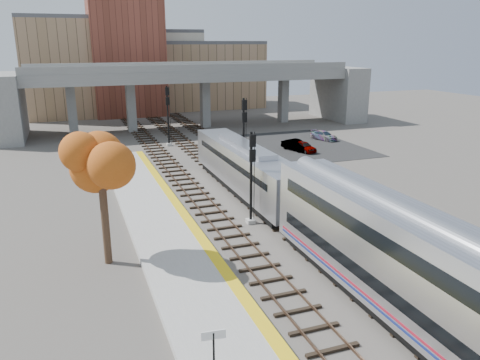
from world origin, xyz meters
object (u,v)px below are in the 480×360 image
object	(u,v)px
signal_mast_near	(251,181)
car_a	(304,146)
locomotive	(245,167)
signal_mast_far	(168,116)
car_b	(296,145)
car_c	(324,135)
tree	(100,162)
coach	(445,290)
signal_mast_mid	(244,137)

from	to	relation	value
signal_mast_near	car_a	distance (m)	23.66
car_a	locomotive	bearing A→B (deg)	-145.82
signal_mast_far	car_a	world-z (taller)	signal_mast_far
car_b	car_c	bearing A→B (deg)	16.91
tree	coach	bearing A→B (deg)	-47.07
signal_mast_mid	car_c	size ratio (longest dim) A/B	1.87
signal_mast_near	tree	bearing A→B (deg)	-164.33
locomotive	signal_mast_near	distance (m)	7.03
signal_mast_near	signal_mast_mid	distance (m)	12.99
signal_mast_near	signal_mast_far	size ratio (longest dim) A/B	0.90
signal_mast_near	tree	distance (m)	10.89
signal_mast_near	signal_mast_mid	bearing A→B (deg)	71.59
coach	car_c	world-z (taller)	coach
locomotive	signal_mast_far	world-z (taller)	signal_mast_far
signal_mast_near	car_b	bearing A→B (deg)	55.53
tree	car_c	size ratio (longest dim) A/B	2.07
locomotive	signal_mast_near	size ratio (longest dim) A/B	2.89
coach	car_c	size ratio (longest dim) A/B	6.32
locomotive	signal_mast_near	xyz separation A→B (m)	(-2.10, -6.65, 0.91)
signal_mast_near	tree	xyz separation A→B (m)	(-10.11, -2.84, 2.88)
locomotive	tree	bearing A→B (deg)	-142.16
tree	car_c	world-z (taller)	tree
signal_mast_mid	car_a	xyz separation A→B (m)	(9.99, 6.52, -3.07)
locomotive	signal_mast_mid	size ratio (longest dim) A/B	2.58
locomotive	coach	world-z (taller)	coach
coach	car_a	bearing A→B (deg)	70.99
car_b	locomotive	bearing A→B (deg)	-148.97
signal_mast_far	tree	xyz separation A→B (m)	(-10.11, -30.51, 2.36)
signal_mast_mid	signal_mast_far	xyz separation A→B (m)	(-4.10, 15.36, -0.02)
signal_mast_mid	car_c	distance (m)	19.93
signal_mast_far	signal_mast_mid	bearing A→B (deg)	-75.05
car_c	locomotive	bearing A→B (deg)	-154.62
car_a	car_c	size ratio (longest dim) A/B	0.91
coach	signal_mast_mid	distance (m)	28.36
car_b	car_c	xyz separation A→B (m)	(6.32, 4.37, -0.07)
signal_mast_mid	tree	world-z (taller)	tree
car_b	coach	bearing A→B (deg)	-125.57
signal_mast_mid	car_a	bearing A→B (deg)	33.16
coach	car_a	xyz separation A→B (m)	(11.99, 34.80, -2.14)
signal_mast_mid	signal_mast_near	bearing A→B (deg)	-108.41
signal_mast_mid	locomotive	bearing A→B (deg)	-109.43
locomotive	car_a	distance (m)	17.18
coach	signal_mast_far	xyz separation A→B (m)	(-2.10, 43.63, 0.91)
signal_mast_mid	signal_mast_far	world-z (taller)	signal_mast_mid
locomotive	signal_mast_mid	world-z (taller)	signal_mast_mid
tree	car_a	xyz separation A→B (m)	(24.19, 21.68, -5.41)
coach	signal_mast_mid	size ratio (longest dim) A/B	3.38
tree	car_c	xyz separation A→B (m)	(29.98, 26.95, -5.45)
locomotive	signal_mast_mid	xyz separation A→B (m)	(2.00, 5.67, 1.45)
tree	car_a	world-z (taller)	tree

